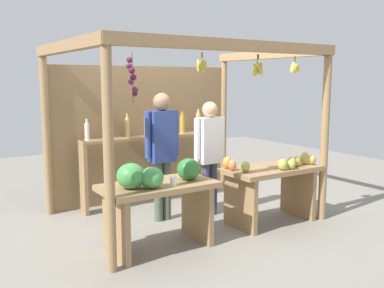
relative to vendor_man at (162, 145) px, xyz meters
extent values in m
plane|color=gray|center=(0.30, -0.02, -0.99)|extent=(12.00, 12.00, 0.00)
cylinder|color=#99754C|center=(-1.16, -1.09, 0.13)|extent=(0.10, 0.10, 2.22)
cylinder|color=#99754C|center=(1.76, -1.09, 0.13)|extent=(0.10, 0.10, 2.22)
cylinder|color=#99754C|center=(-1.16, 1.05, 0.13)|extent=(0.10, 0.10, 2.22)
cylinder|color=#99754C|center=(1.76, 1.05, 0.13)|extent=(0.10, 0.10, 2.22)
cube|color=#99754C|center=(0.30, -1.09, 1.18)|extent=(3.02, 0.12, 0.12)
cube|color=#99754C|center=(-1.16, -0.02, 1.18)|extent=(0.12, 2.24, 0.12)
cube|color=#99754C|center=(1.76, -0.02, 1.18)|extent=(0.12, 2.24, 0.12)
cube|color=olive|center=(0.30, 1.07, 0.01)|extent=(2.92, 0.04, 2.00)
cylinder|color=brown|center=(0.66, -1.03, 1.07)|extent=(0.02, 0.02, 0.06)
ellipsoid|color=gold|center=(0.70, -1.03, 0.94)|extent=(0.04, 0.08, 0.15)
ellipsoid|color=gold|center=(0.68, -1.01, 0.93)|extent=(0.07, 0.06, 0.15)
ellipsoid|color=gold|center=(0.65, -0.99, 0.93)|extent=(0.06, 0.05, 0.15)
ellipsoid|color=gold|center=(0.62, -1.03, 0.93)|extent=(0.04, 0.07, 0.15)
ellipsoid|color=gold|center=(0.65, -1.06, 0.96)|extent=(0.09, 0.06, 0.15)
ellipsoid|color=gold|center=(0.68, -1.06, 0.94)|extent=(0.07, 0.05, 0.15)
cylinder|color=brown|center=(1.32, -0.95, 1.07)|extent=(0.02, 0.02, 0.06)
ellipsoid|color=#D1CC4C|center=(1.36, -0.95, 0.95)|extent=(0.04, 0.08, 0.12)
ellipsoid|color=#D1CC4C|center=(1.33, -0.93, 0.97)|extent=(0.06, 0.05, 0.12)
ellipsoid|color=#D1CC4C|center=(1.32, -0.91, 0.94)|extent=(0.06, 0.04, 0.12)
ellipsoid|color=#D1CC4C|center=(1.30, -0.94, 0.96)|extent=(0.04, 0.06, 0.12)
ellipsoid|color=#D1CC4C|center=(1.29, -0.97, 0.97)|extent=(0.04, 0.05, 0.12)
ellipsoid|color=#D1CC4C|center=(1.31, -0.99, 0.96)|extent=(0.07, 0.05, 0.12)
ellipsoid|color=#D1CC4C|center=(1.34, -0.99, 0.95)|extent=(0.07, 0.06, 0.12)
cylinder|color=brown|center=(-0.07, -0.98, 1.07)|extent=(0.02, 0.02, 0.06)
ellipsoid|color=gold|center=(-0.03, -0.99, 0.96)|extent=(0.04, 0.06, 0.12)
ellipsoid|color=gold|center=(-0.05, -0.96, 0.96)|extent=(0.06, 0.06, 0.12)
ellipsoid|color=gold|center=(-0.06, -0.94, 0.95)|extent=(0.07, 0.04, 0.12)
ellipsoid|color=gold|center=(-0.09, -0.96, 0.94)|extent=(0.06, 0.06, 0.12)
ellipsoid|color=gold|center=(-0.10, -0.98, 0.97)|extent=(0.04, 0.07, 0.12)
ellipsoid|color=gold|center=(-0.08, -1.00, 0.94)|extent=(0.05, 0.05, 0.12)
ellipsoid|color=gold|center=(-0.06, -1.01, 0.96)|extent=(0.07, 0.04, 0.12)
ellipsoid|color=gold|center=(-0.05, -1.01, 0.97)|extent=(0.05, 0.05, 0.12)
cylinder|color=#4C422D|center=(-0.71, -0.67, 0.82)|extent=(0.01, 0.01, 0.55)
sphere|color=#511938|center=(-0.73, -0.65, 1.02)|extent=(0.06, 0.06, 0.06)
sphere|color=#511938|center=(-0.74, -0.65, 0.95)|extent=(0.06, 0.06, 0.06)
sphere|color=#47142D|center=(-0.73, -0.69, 0.91)|extent=(0.07, 0.07, 0.07)
sphere|color=#511938|center=(-0.69, -0.65, 0.84)|extent=(0.07, 0.07, 0.07)
sphere|color=#601E42|center=(-0.74, -0.69, 0.79)|extent=(0.06, 0.06, 0.06)
sphere|color=#601E42|center=(-0.68, -0.67, 0.71)|extent=(0.07, 0.07, 0.07)
sphere|color=#47142D|center=(-0.68, -0.65, 0.67)|extent=(0.06, 0.06, 0.06)
cube|color=#99754C|center=(-0.51, -0.82, -0.30)|extent=(1.23, 0.64, 0.06)
cube|color=#99754C|center=(-1.00, -0.82, -0.66)|extent=(0.06, 0.58, 0.66)
cube|color=#99754C|center=(-0.01, -0.82, -0.66)|extent=(0.06, 0.58, 0.66)
ellipsoid|color=#429347|center=(-0.85, -0.88, -0.14)|extent=(0.41, 0.41, 0.26)
ellipsoid|color=#429347|center=(-0.66, -0.98, -0.16)|extent=(0.31, 0.31, 0.22)
ellipsoid|color=#2D7533|center=(-0.15, -0.86, -0.15)|extent=(0.35, 0.35, 0.24)
cylinder|color=white|center=(-0.43, -1.00, -0.23)|extent=(0.07, 0.07, 0.09)
cube|color=#99754C|center=(1.10, -0.82, -0.30)|extent=(1.23, 0.64, 0.06)
cube|color=#99754C|center=(0.61, -0.82, -0.66)|extent=(0.06, 0.58, 0.66)
cube|color=#99754C|center=(1.59, -0.82, -0.66)|extent=(0.06, 0.58, 0.66)
ellipsoid|color=#E07F47|center=(0.55, -0.73, -0.20)|extent=(0.14, 0.14, 0.14)
ellipsoid|color=#B79E47|center=(1.66, -0.99, -0.21)|extent=(0.13, 0.13, 0.12)
ellipsoid|color=#A8B24C|center=(0.64, -0.88, -0.20)|extent=(0.13, 0.13, 0.13)
ellipsoid|color=#B79E47|center=(1.30, -0.98, -0.20)|extent=(0.13, 0.13, 0.13)
ellipsoid|color=#B79E47|center=(1.40, -0.96, -0.21)|extent=(0.14, 0.14, 0.13)
ellipsoid|color=gold|center=(0.57, -0.61, -0.19)|extent=(0.16, 0.16, 0.15)
ellipsoid|color=#A8B24C|center=(1.21, -1.06, -0.21)|extent=(0.14, 0.14, 0.12)
ellipsoid|color=#B79E47|center=(1.58, -0.93, -0.19)|extent=(0.14, 0.14, 0.16)
ellipsoid|color=#A8B24C|center=(1.08, -1.04, -0.20)|extent=(0.15, 0.15, 0.14)
cube|color=#99754C|center=(-0.77, 0.78, -0.49)|extent=(0.05, 0.20, 1.00)
cube|color=#99754C|center=(1.13, 0.78, -0.49)|extent=(0.05, 0.20, 1.00)
cube|color=#99754C|center=(0.18, 0.78, -0.01)|extent=(1.90, 0.22, 0.04)
cylinder|color=silver|center=(-0.70, 0.78, 0.13)|extent=(0.06, 0.06, 0.23)
cylinder|color=silver|center=(-0.70, 0.78, 0.28)|extent=(0.03, 0.03, 0.06)
cylinder|color=#994C1E|center=(-0.40, 0.78, 0.15)|extent=(0.08, 0.08, 0.27)
cylinder|color=#994C1E|center=(-0.40, 0.78, 0.32)|extent=(0.04, 0.04, 0.06)
cylinder|color=#D8B266|center=(-0.12, 0.78, 0.15)|extent=(0.06, 0.06, 0.28)
cylinder|color=#D8B266|center=(-0.12, 0.78, 0.32)|extent=(0.03, 0.03, 0.06)
cylinder|color=silver|center=(0.18, 0.78, 0.15)|extent=(0.08, 0.08, 0.28)
cylinder|color=silver|center=(0.18, 0.78, 0.32)|extent=(0.03, 0.03, 0.06)
cylinder|color=silver|center=(0.48, 0.78, 0.13)|extent=(0.08, 0.08, 0.24)
cylinder|color=silver|center=(0.48, 0.78, 0.28)|extent=(0.04, 0.04, 0.06)
cylinder|color=gold|center=(0.78, 0.78, 0.15)|extent=(0.08, 0.08, 0.27)
cylinder|color=gold|center=(0.78, 0.78, 0.32)|extent=(0.04, 0.04, 0.06)
cylinder|color=#D8B266|center=(1.07, 0.78, 0.16)|extent=(0.07, 0.07, 0.29)
cylinder|color=#D8B266|center=(1.07, 0.78, 0.34)|extent=(0.03, 0.03, 0.06)
cylinder|color=#4D5D4D|center=(-0.06, 0.00, -0.60)|extent=(0.11, 0.11, 0.77)
cylinder|color=#4D5D4D|center=(0.06, 0.00, -0.60)|extent=(0.11, 0.11, 0.77)
cube|color=#2D428C|center=(0.00, 0.00, 0.11)|extent=(0.32, 0.19, 0.65)
cylinder|color=#2D428C|center=(-0.20, 0.00, 0.14)|extent=(0.08, 0.08, 0.58)
cylinder|color=#2D428C|center=(0.20, 0.00, 0.14)|extent=(0.08, 0.08, 0.58)
sphere|color=#997051|center=(0.00, 0.00, 0.54)|extent=(0.22, 0.22, 0.22)
cylinder|color=#3B3C58|center=(0.57, -0.15, -0.63)|extent=(0.11, 0.11, 0.71)
cylinder|color=#3B3C58|center=(0.69, -0.15, -0.63)|extent=(0.11, 0.11, 0.71)
cube|color=white|center=(0.63, -0.15, 0.03)|extent=(0.32, 0.19, 0.60)
cylinder|color=white|center=(0.43, -0.15, 0.06)|extent=(0.08, 0.08, 0.54)
cylinder|color=white|center=(0.83, -0.15, 0.06)|extent=(0.08, 0.08, 0.54)
sphere|color=tan|center=(0.63, -0.15, 0.43)|extent=(0.21, 0.21, 0.21)
camera|label=1|loc=(-2.66, -4.80, 0.81)|focal=40.94mm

